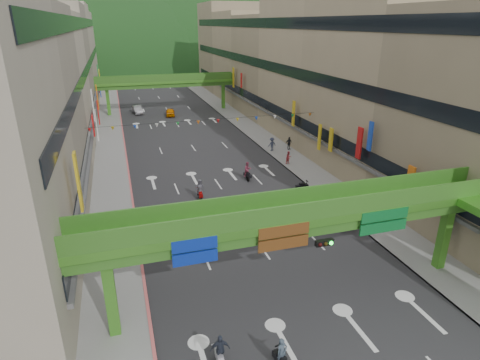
{
  "coord_description": "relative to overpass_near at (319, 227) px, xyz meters",
  "views": [
    {
      "loc": [
        -9.58,
        -13.01,
        16.31
      ],
      "look_at": [
        0.0,
        18.0,
        3.5
      ],
      "focal_mm": 30.0,
      "sensor_mm": 36.0,
      "label": 1
    }
  ],
  "objects": [
    {
      "name": "road_slab",
      "position": [
        -0.93,
        44.62,
        -5.2
      ],
      "size": [
        18.0,
        140.0,
        0.02
      ],
      "primitive_type": "cube",
      "color": "#28282B",
      "rests_on": "ground"
    },
    {
      "name": "sidewalk_left",
      "position": [
        -11.93,
        44.62,
        -5.13
      ],
      "size": [
        4.0,
        140.0,
        0.15
      ],
      "primitive_type": "cube",
      "color": "gray",
      "rests_on": "ground"
    },
    {
      "name": "sidewalk_right",
      "position": [
        10.07,
        44.62,
        -5.13
      ],
      "size": [
        4.0,
        140.0,
        0.15
      ],
      "primitive_type": "cube",
      "color": "gray",
      "rests_on": "ground"
    },
    {
      "name": "curb_left",
      "position": [
        -10.03,
        44.62,
        -5.12
      ],
      "size": [
        0.2,
        140.0,
        0.18
      ],
      "primitive_type": "cube",
      "color": "#CC5959",
      "rests_on": "ground"
    },
    {
      "name": "curb_right",
      "position": [
        8.17,
        44.62,
        -5.12
      ],
      "size": [
        0.2,
        140.0,
        0.18
      ],
      "primitive_type": "cube",
      "color": "gray",
      "rests_on": "ground"
    },
    {
      "name": "building_row_left",
      "position": [
        -19.86,
        44.62,
        4.25
      ],
      "size": [
        12.8,
        95.0,
        19.0
      ],
      "color": "#9E937F",
      "rests_on": "ground"
    },
    {
      "name": "building_row_right",
      "position": [
        18.0,
        44.62,
        4.25
      ],
      "size": [
        12.8,
        95.0,
        19.0
      ],
      "color": "gray",
      "rests_on": "ground"
    },
    {
      "name": "overpass_near",
      "position": [
        0.0,
        0.0,
        0.0
      ],
      "size": [
        28.0,
        12.27,
        7.1
      ],
      "color": "#4C9E2D",
      "rests_on": "ground"
    },
    {
      "name": "overpass_far",
      "position": [
        -0.93,
        59.62,
        0.2
      ],
      "size": [
        28.0,
        2.2,
        7.1
      ],
      "color": "#4C9E2D",
      "rests_on": "ground"
    },
    {
      "name": "hill_left",
      "position": [
        -15.93,
        154.62,
        -5.21
      ],
      "size": [
        168.0,
        140.0,
        112.0
      ],
      "primitive_type": "ellipsoid",
      "color": "#1C4419",
      "rests_on": "ground"
    },
    {
      "name": "hill_right",
      "position": [
        24.07,
        174.62,
        -5.21
      ],
      "size": [
        208.0,
        176.0,
        128.0
      ],
      "primitive_type": "ellipsoid",
      "color": "#1C4419",
      "rests_on": "ground"
    },
    {
      "name": "bunting_string",
      "position": [
        -0.93,
        24.62,
        0.75
      ],
      "size": [
        26.0,
        0.36,
        0.47
      ],
      "color": "black",
      "rests_on": "ground"
    },
    {
      "name": "scooter_rider_near",
      "position": [
        -4.01,
        -4.38,
        -4.35
      ],
      "size": [
        0.68,
        1.59,
        1.88
      ],
      "color": "black",
      "rests_on": "ground"
    },
    {
      "name": "scooter_rider_mid",
      "position": [
        2.51,
        20.93,
        -4.14
      ],
      "size": [
        0.95,
        1.58,
        2.06
      ],
      "color": "black",
      "rests_on": "ground"
    },
    {
      "name": "scooter_rider_left",
      "position": [
        -6.92,
        -3.39,
        -4.18
      ],
      "size": [
        1.02,
        1.6,
        2.04
      ],
      "color": "gray",
      "rests_on": "ground"
    },
    {
      "name": "scooter_rider_far",
      "position": [
        -3.6,
        17.31,
        -4.15
      ],
      "size": [
        0.87,
        1.6,
        2.08
      ],
      "color": "#6F0605",
      "rests_on": "ground"
    },
    {
      "name": "parked_scooter_row",
      "position": [
        6.87,
        11.82,
        -4.68
      ],
      "size": [
        1.6,
        9.35,
        1.08
      ],
      "color": "black",
      "rests_on": "ground"
    },
    {
      "name": "car_silver",
      "position": [
        -6.77,
        60.05,
        -4.47
      ],
      "size": [
        2.09,
        4.6,
        1.46
      ],
      "primitive_type": "imported",
      "rotation": [
        0.0,
        0.0,
        0.12
      ],
      "color": "#B8B6BF",
      "rests_on": "ground"
    },
    {
      "name": "car_yellow",
      "position": [
        -1.11,
        56.07,
        -4.54
      ],
      "size": [
        2.04,
        4.08,
        1.33
      ],
      "primitive_type": "imported",
      "rotation": [
        0.0,
        0.0,
        -0.12
      ],
      "color": "orange",
      "rests_on": "ground"
    },
    {
      "name": "pedestrian_red",
      "position": [
        8.87,
        24.21,
        -4.42
      ],
      "size": [
        0.93,
        0.83,
        1.56
      ],
      "primitive_type": "imported",
      "rotation": [
        0.0,
        0.0,
        0.38
      ],
      "color": "#BA3038",
      "rests_on": "ground"
    },
    {
      "name": "pedestrian_dark",
      "position": [
        11.27,
        29.62,
        -4.33
      ],
      "size": [
        1.08,
        0.59,
        1.74
      ],
      "primitive_type": "imported",
      "rotation": [
        0.0,
        0.0,
        0.17
      ],
      "color": "black",
      "rests_on": "ground"
    },
    {
      "name": "pedestrian_blue",
      "position": [
        8.87,
        29.81,
        -4.3
      ],
      "size": [
        0.94,
        0.71,
        1.82
      ],
      "primitive_type": "imported",
      "rotation": [
        0.0,
        0.0,
        3.35
      ],
      "color": "#30364D",
      "rests_on": "ground"
    }
  ]
}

